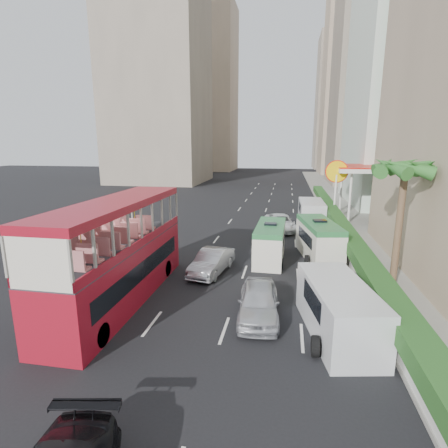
% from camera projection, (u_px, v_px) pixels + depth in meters
% --- Properties ---
extents(ground_plane, '(200.00, 200.00, 0.00)m').
position_uv_depth(ground_plane, '(240.00, 309.00, 16.54)').
color(ground_plane, black).
rests_on(ground_plane, ground).
extents(double_decker_bus, '(2.50, 11.00, 5.06)m').
position_uv_depth(double_decker_bus, '(119.00, 252.00, 17.01)').
color(double_decker_bus, maroon).
rests_on(double_decker_bus, ground).
extents(car_silver_lane_a, '(2.25, 4.52, 1.43)m').
position_uv_depth(car_silver_lane_a, '(212.00, 273.00, 21.25)').
color(car_silver_lane_a, silver).
rests_on(car_silver_lane_a, ground).
extents(car_silver_lane_b, '(2.09, 4.57, 1.52)m').
position_uv_depth(car_silver_lane_b, '(258.00, 317.00, 15.82)').
color(car_silver_lane_b, silver).
rests_on(car_silver_lane_b, ground).
extents(van_asset, '(3.20, 5.42, 1.41)m').
position_uv_depth(van_asset, '(279.00, 230.00, 31.80)').
color(van_asset, silver).
rests_on(van_asset, ground).
extents(minibus_near, '(1.93, 5.44, 2.39)m').
position_uv_depth(minibus_near, '(270.00, 242.00, 23.52)').
color(minibus_near, silver).
rests_on(minibus_near, ground).
extents(minibus_far, '(2.93, 5.96, 2.53)m').
position_uv_depth(minibus_far, '(319.00, 240.00, 23.85)').
color(minibus_far, silver).
rests_on(minibus_far, ground).
extents(panel_van_near, '(3.16, 5.74, 2.17)m').
position_uv_depth(panel_van_near, '(338.00, 310.00, 14.18)').
color(panel_van_near, silver).
rests_on(panel_van_near, ground).
extents(panel_van_far, '(2.36, 5.64, 2.24)m').
position_uv_depth(panel_van_far, '(311.00, 212.00, 34.27)').
color(panel_van_far, silver).
rests_on(panel_van_far, ground).
extents(sidewalk, '(6.00, 120.00, 0.18)m').
position_uv_depth(sidewalk, '(350.00, 214.00, 38.93)').
color(sidewalk, '#99968C').
rests_on(sidewalk, ground).
extents(kerb_wall, '(0.30, 44.00, 1.00)m').
position_uv_depth(kerb_wall, '(337.00, 231.00, 28.74)').
color(kerb_wall, silver).
rests_on(kerb_wall, sidewalk).
extents(hedge, '(1.10, 44.00, 0.70)m').
position_uv_depth(hedge, '(338.00, 221.00, 28.55)').
color(hedge, '#2D6626').
rests_on(hedge, kerb_wall).
extents(palm_tree, '(0.36, 0.36, 6.40)m').
position_uv_depth(palm_tree, '(399.00, 228.00, 18.26)').
color(palm_tree, brown).
rests_on(palm_tree, sidewalk).
extents(shell_station, '(6.50, 8.00, 5.50)m').
position_uv_depth(shell_station, '(365.00, 193.00, 36.25)').
color(shell_station, silver).
rests_on(shell_station, ground).
extents(tower_mid, '(16.00, 16.00, 50.00)m').
position_uv_depth(tower_mid, '(382.00, 47.00, 63.46)').
color(tower_mid, gray).
rests_on(tower_mid, ground).
extents(tower_far_a, '(14.00, 14.00, 44.00)m').
position_uv_depth(tower_far_a, '(352.00, 86.00, 87.33)').
color(tower_far_a, tan).
rests_on(tower_far_a, ground).
extents(tower_far_b, '(14.00, 14.00, 40.00)m').
position_uv_depth(tower_far_b, '(339.00, 104.00, 108.88)').
color(tower_far_b, gray).
rests_on(tower_far_b, ground).
extents(tower_left_a, '(18.00, 18.00, 52.00)m').
position_uv_depth(tower_left_a, '(157.00, 47.00, 67.66)').
color(tower_left_a, gray).
rests_on(tower_left_a, ground).
extents(tower_left_b, '(16.00, 16.00, 46.00)m').
position_uv_depth(tower_left_b, '(207.00, 90.00, 101.56)').
color(tower_left_b, tan).
rests_on(tower_left_b, ground).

